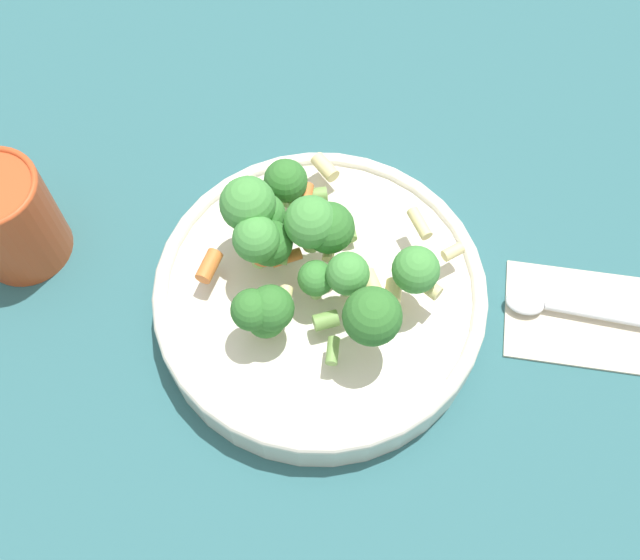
% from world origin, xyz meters
% --- Properties ---
extents(ground_plane, '(3.00, 3.00, 0.00)m').
position_xyz_m(ground_plane, '(0.00, 0.00, 0.00)').
color(ground_plane, '#2D6066').
extents(bowl, '(0.30, 0.30, 0.05)m').
position_xyz_m(bowl, '(0.00, 0.00, 0.03)').
color(bowl, silver).
rests_on(bowl, ground_plane).
extents(pasta_salad, '(0.23, 0.21, 0.08)m').
position_xyz_m(pasta_salad, '(0.01, -0.01, 0.09)').
color(pasta_salad, '#8CB766').
rests_on(pasta_salad, bowl).
extents(cup, '(0.09, 0.09, 0.11)m').
position_xyz_m(cup, '(0.26, -0.14, 0.05)').
color(cup, '#CC4C23').
rests_on(cup, ground_plane).
extents(napkin, '(0.18, 0.15, 0.01)m').
position_xyz_m(napkin, '(-0.24, 0.08, 0.00)').
color(napkin, beige).
rests_on(napkin, ground_plane).
extents(spoon, '(0.16, 0.10, 0.01)m').
position_xyz_m(spoon, '(-0.22, 0.07, 0.01)').
color(spoon, silver).
rests_on(spoon, napkin).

